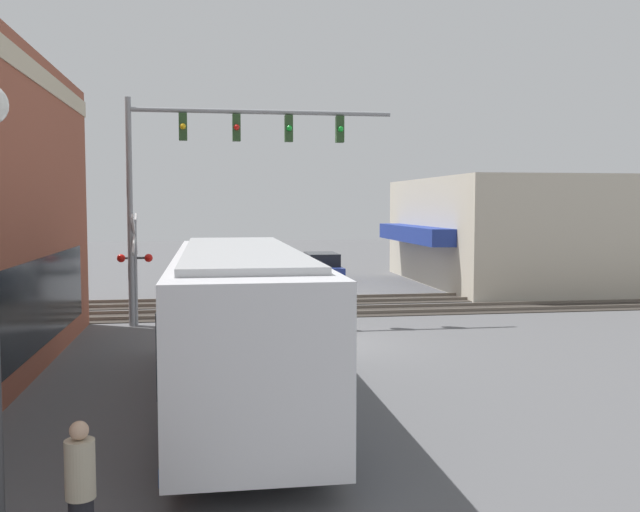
{
  "coord_description": "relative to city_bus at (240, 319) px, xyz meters",
  "views": [
    {
      "loc": [
        -20.44,
        3.42,
        4.12
      ],
      "look_at": [
        2.81,
        -0.23,
        2.4
      ],
      "focal_mm": 40.0,
      "sensor_mm": 36.0,
      "label": 1
    }
  ],
  "objects": [
    {
      "name": "traffic_signal_gantry",
      "position": [
        10.12,
        0.34,
        4.04
      ],
      "size": [
        0.42,
        9.01,
        7.65
      ],
      "color": "gray",
      "rests_on": "ground"
    },
    {
      "name": "shop_building",
      "position": [
        20.77,
        -15.19,
        0.93
      ],
      "size": [
        13.95,
        11.07,
        5.43
      ],
      "color": "beige",
      "rests_on": "ground"
    },
    {
      "name": "parked_car_black",
      "position": [
        17.63,
        -0.0,
        -1.12
      ],
      "size": [
        4.49,
        1.82,
        1.43
      ],
      "color": "black",
      "rests_on": "ground"
    },
    {
      "name": "crossing_signal",
      "position": [
        10.25,
        3.08,
        0.51
      ],
      "size": [
        1.41,
        1.18,
        3.81
      ],
      "color": "gray",
      "rests_on": "ground"
    },
    {
      "name": "pedestrian_by_lamp",
      "position": [
        -6.25,
        2.08,
        -0.92
      ],
      "size": [
        0.34,
        0.34,
        1.69
      ],
      "color": "black",
      "rests_on": "ground"
    },
    {
      "name": "parked_car_silver",
      "position": [
        30.61,
        0.0,
        -1.07
      ],
      "size": [
        4.54,
        1.82,
        1.54
      ],
      "color": "#B7B7BC",
      "rests_on": "ground"
    },
    {
      "name": "rail_track_near",
      "position": [
        12.04,
        -2.8,
        -1.75
      ],
      "size": [
        2.6,
        60.0,
        0.15
      ],
      "color": "#332D28",
      "rests_on": "ground"
    },
    {
      "name": "city_bus",
      "position": [
        0.0,
        0.0,
        0.0
      ],
      "size": [
        10.82,
        2.59,
        3.23
      ],
      "color": "silver",
      "rests_on": "ground"
    },
    {
      "name": "parked_car_blue",
      "position": [
        23.55,
        -5.4,
        -1.09
      ],
      "size": [
        4.76,
        1.82,
        1.49
      ],
      "color": "navy",
      "rests_on": "ground"
    },
    {
      "name": "rail_track_far",
      "position": [
        15.24,
        -2.8,
        -1.75
      ],
      "size": [
        2.6,
        60.0,
        0.15
      ],
      "color": "#332D28",
      "rests_on": "ground"
    },
    {
      "name": "ground_plane",
      "position": [
        6.04,
        -2.8,
        -1.78
      ],
      "size": [
        120.0,
        120.0,
        0.0
      ],
      "primitive_type": "plane",
      "color": "#565659"
    }
  ]
}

